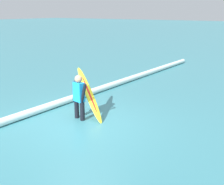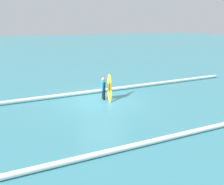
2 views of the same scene
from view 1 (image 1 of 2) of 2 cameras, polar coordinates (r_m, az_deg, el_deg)
The scene contains 4 objects.
ground_plane at distance 8.35m, azimuth -6.72°, elevation -6.24°, with size 175.72×175.72×0.00m, color teal.
surfer at distance 8.47m, azimuth -6.61°, elevation -0.55°, with size 0.27×0.62×1.35m.
surfboard at distance 8.71m, azimuth -4.57°, elevation -0.35°, with size 0.88×1.48×1.44m.
wave_crest_foreground at distance 9.31m, azimuth -15.11°, elevation -3.56°, with size 0.24×0.24×23.06m, color white.
Camera 1 is at (5.83, 5.07, 3.16)m, focal length 45.75 mm.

